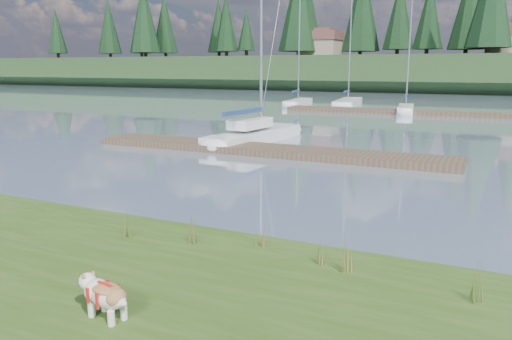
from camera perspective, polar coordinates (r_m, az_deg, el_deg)
The scene contains 22 objects.
ground at distance 40.44m, azimuth 18.85°, elevation 5.99°, with size 200.00×200.00×0.00m, color #7F90A6.
ridge at distance 83.14m, azimuth 22.71°, elevation 10.08°, with size 200.00×20.00×5.00m, color #1D3419.
bulldog at distance 7.04m, azimuth -16.85°, elevation -13.41°, with size 0.90×0.46×0.53m.
sailboat_main at distance 24.88m, azimuth 0.50°, elevation 4.37°, with size 2.24×8.01×11.47m.
dock_near at distance 21.21m, azimuth 0.81°, elevation 2.34°, with size 16.00×2.00×0.30m, color #4C3D2C.
dock_far at distance 40.24m, azimuth 21.70°, elevation 5.97°, with size 26.00×2.20×0.30m, color #4C3D2C.
sailboat_bg_0 at distance 48.21m, azimuth 5.02°, elevation 7.78°, with size 2.11×6.96×10.07m.
sailboat_bg_1 at distance 49.19m, azimuth 10.60°, elevation 7.71°, with size 2.91×9.09×13.22m.
sailboat_bg_2 at distance 42.22m, azimuth 16.75°, elevation 6.79°, with size 1.92×5.88×8.94m.
weed_0 at distance 9.53m, azimuth -7.29°, elevation -6.69°, with size 0.17×0.14×0.64m.
weed_1 at distance 9.29m, azimuth 0.50°, elevation -7.61°, with size 0.17×0.14×0.45m.
weed_2 at distance 8.28m, azimuth 10.48°, elevation -9.37°, with size 0.17×0.14×0.74m.
weed_3 at distance 10.09m, azimuth -14.64°, elevation -6.15°, with size 0.17×0.14×0.56m.
weed_4 at distance 8.57m, azimuth 7.29°, elevation -9.35°, with size 0.17×0.14×0.46m.
weed_5 at distance 7.83m, azimuth 23.83°, elevation -11.79°, with size 0.17×0.14×0.65m.
mud_lip at distance 10.29m, azimuth -3.84°, elevation -8.44°, with size 60.00×0.50×0.14m, color #33281C.
conifer_0 at distance 97.90m, azimuth -12.68°, elevation 16.76°, with size 5.72×5.72×14.15m.
conifer_1 at distance 92.87m, azimuth -3.43°, elevation 16.46°, with size 4.40×4.40×11.30m.
conifer_2 at distance 84.08m, azimuth 4.96°, elevation 18.48°, with size 6.60×6.60×16.05m.
conifer_3 at distance 83.71m, azimuth 16.05°, elevation 16.87°, with size 4.84×4.84×12.25m.
house_0 at distance 84.44m, azimuth 7.34°, elevation 14.16°, with size 6.30×5.30×4.65m.
house_1 at distance 81.09m, azimuth 27.23°, elevation 13.09°, with size 6.30×5.30×4.65m.
Camera 1 is at (4.78, -9.99, 3.62)m, focal length 35.00 mm.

